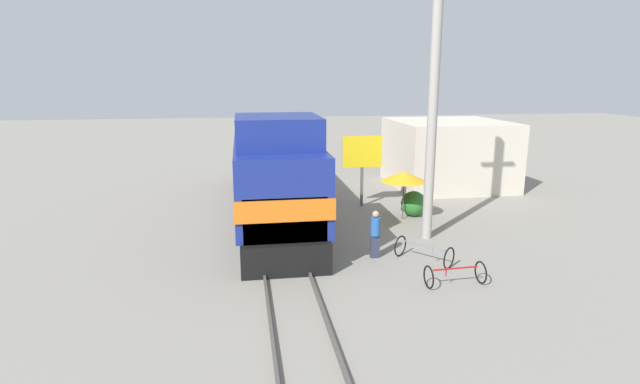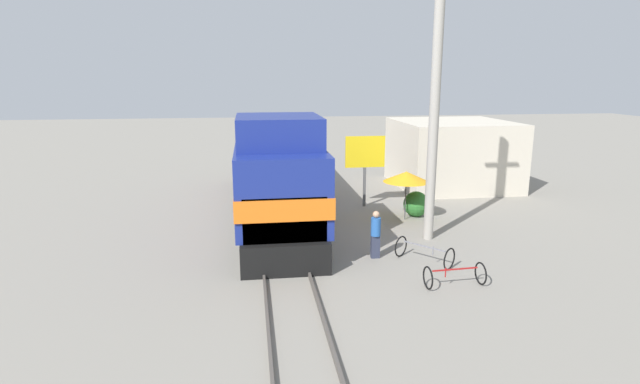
{
  "view_description": "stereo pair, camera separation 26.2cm",
  "coord_description": "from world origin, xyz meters",
  "views": [
    {
      "loc": [
        -1.28,
        -17.76,
        6.23
      ],
      "look_at": [
        1.2,
        -2.09,
        2.52
      ],
      "focal_mm": 28.0,
      "sensor_mm": 36.0,
      "label": 1
    },
    {
      "loc": [
        -1.02,
        -17.8,
        6.23
      ],
      "look_at": [
        1.2,
        -2.09,
        2.52
      ],
      "focal_mm": 28.0,
      "sensor_mm": 36.0,
      "label": 2
    }
  ],
  "objects": [
    {
      "name": "billboard_sign",
      "position": [
        4.43,
        5.31,
        2.5
      ],
      "size": [
        1.93,
        0.12,
        3.44
      ],
      "color": "#595959",
      "rests_on": "ground_plane"
    },
    {
      "name": "locomotive",
      "position": [
        0.0,
        4.3,
        2.03
      ],
      "size": [
        3.18,
        15.74,
        4.85
      ],
      "color": "black",
      "rests_on": "ground_plane"
    },
    {
      "name": "shrub_cluster",
      "position": [
        6.34,
        3.21,
        0.57
      ],
      "size": [
        1.15,
        1.15,
        1.15
      ],
      "primitive_type": "sphere",
      "color": "#2D722D",
      "rests_on": "ground_plane"
    },
    {
      "name": "ground_plane",
      "position": [
        0.0,
        0.0,
        0.0
      ],
      "size": [
        120.0,
        120.0,
        0.0
      ],
      "primitive_type": "plane",
      "color": "gray"
    },
    {
      "name": "rail_near",
      "position": [
        -0.72,
        0.0,
        0.07
      ],
      "size": [
        0.08,
        39.91,
        0.15
      ],
      "primitive_type": "cube",
      "color": "#4C4742",
      "rests_on": "ground_plane"
    },
    {
      "name": "building_block_distant",
      "position": [
        10.42,
        9.18,
        1.87
      ],
      "size": [
        6.15,
        6.21,
        3.74
      ],
      "primitive_type": "cube",
      "color": "beige",
      "rests_on": "ground_plane"
    },
    {
      "name": "vendor_umbrella",
      "position": [
        5.69,
        2.76,
        1.94
      ],
      "size": [
        2.02,
        2.02,
        2.17
      ],
      "color": "#4C4C4C",
      "rests_on": "ground_plane"
    },
    {
      "name": "person_bystander",
      "position": [
        3.21,
        -1.71,
        0.92
      ],
      "size": [
        0.34,
        0.34,
        1.69
      ],
      "color": "#2D3347",
      "rests_on": "ground_plane"
    },
    {
      "name": "bicycle_spare",
      "position": [
        4.97,
        -4.44,
        0.36
      ],
      "size": [
        1.8,
        0.81,
        0.7
      ],
      "rotation": [
        0.0,
        0.0,
        -1.51
      ],
      "color": "black",
      "rests_on": "ground_plane"
    },
    {
      "name": "rail_far",
      "position": [
        0.72,
        0.0,
        0.07
      ],
      "size": [
        0.08,
        39.91,
        0.15
      ],
      "primitive_type": "cube",
      "color": "#4C4742",
      "rests_on": "ground_plane"
    },
    {
      "name": "bicycle",
      "position": [
        4.73,
        -2.43,
        0.39
      ],
      "size": [
        1.81,
        1.95,
        0.75
      ],
      "rotation": [
        0.0,
        0.0,
        0.7
      ],
      "color": "black",
      "rests_on": "ground_plane"
    },
    {
      "name": "utility_pole",
      "position": [
        5.79,
        0.08,
        5.23
      ],
      "size": [
        1.8,
        0.38,
        10.33
      ],
      "color": "#9E998E",
      "rests_on": "ground_plane"
    }
  ]
}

